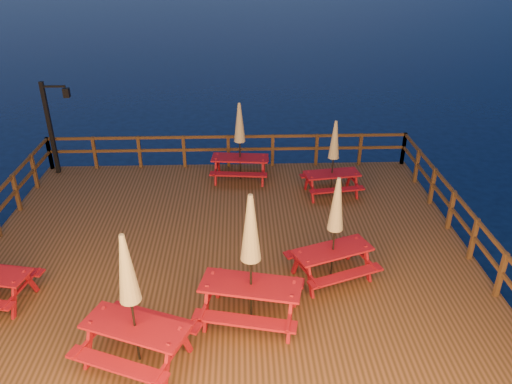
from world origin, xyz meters
TOP-DOWN VIEW (x-y plane):
  - ground at (0.00, 0.00)m, footprint 500.00×500.00m
  - deck at (0.00, 0.00)m, footprint 12.00×10.00m
  - deck_piles at (0.00, 0.00)m, footprint 11.44×9.44m
  - railing at (0.00, 1.78)m, footprint 11.80×9.75m
  - lamp_post at (-5.39, 4.55)m, footprint 0.85×0.18m
  - picnic_table_0 at (0.38, 3.85)m, footprint 1.88×1.60m
  - picnic_table_1 at (-1.51, -3.64)m, footprint 2.33×2.14m
  - picnic_table_3 at (3.08, 2.74)m, footprint 1.78×1.54m
  - picnic_table_4 at (0.56, -2.60)m, footprint 2.28×2.02m
  - picnic_table_5 at (2.41, -1.31)m, footprint 2.14×1.96m

SIDE VIEW (x-z plane):
  - deck_piles at x=0.00m, z-range -1.00..0.40m
  - ground at x=0.00m, z-range 0.00..0.00m
  - deck at x=0.00m, z-range 0.00..0.40m
  - railing at x=0.00m, z-range 0.61..1.71m
  - picnic_table_3 at x=3.08m, z-range 0.45..2.74m
  - picnic_table_5 at x=2.41m, z-range 0.45..2.95m
  - picnic_table_0 at x=0.38m, z-range 0.45..2.95m
  - picnic_table_1 at x=-1.51m, z-range 0.45..3.15m
  - picnic_table_4 at x=0.56m, z-range 0.46..3.29m
  - lamp_post at x=-5.39m, z-range 0.70..3.70m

